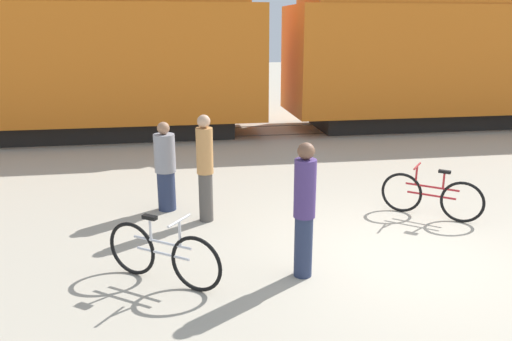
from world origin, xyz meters
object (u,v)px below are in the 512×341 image
(bicycle_maroon, at_px, (431,196))
(person_in_purple, at_px, (304,209))
(person_in_tan, at_px, (205,167))
(person_in_grey, at_px, (165,167))
(freight_train, at_px, (276,42))
(bicycle_silver, at_px, (163,255))

(bicycle_maroon, distance_m, person_in_purple, 3.30)
(bicycle_maroon, bearing_deg, person_in_tan, 173.29)
(person_in_purple, bearing_deg, person_in_grey, 123.78)
(person_in_tan, height_order, person_in_grey, person_in_tan)
(person_in_grey, bearing_deg, person_in_tan, -106.35)
(freight_train, bearing_deg, bicycle_maroon, -81.29)
(freight_train, distance_m, person_in_grey, 7.79)
(bicycle_silver, distance_m, person_in_tan, 2.27)
(bicycle_silver, height_order, person_in_grey, person_in_grey)
(bicycle_silver, distance_m, person_in_purple, 1.93)
(bicycle_silver, relative_size, person_in_purple, 0.80)
(freight_train, distance_m, bicycle_silver, 10.35)
(person_in_tan, bearing_deg, bicycle_silver, 44.25)
(bicycle_maroon, distance_m, person_in_grey, 4.72)
(person_in_tan, xyz_separation_m, person_in_grey, (-0.67, 0.65, -0.15))
(freight_train, xyz_separation_m, person_in_purple, (-1.54, -9.59, -1.82))
(bicycle_maroon, xyz_separation_m, bicycle_silver, (-4.59, -1.63, 0.01))
(bicycle_maroon, relative_size, person_in_tan, 0.75)
(person_in_tan, height_order, person_in_purple, person_in_tan)
(bicycle_maroon, xyz_separation_m, person_in_tan, (-3.90, 0.46, 0.57))
(bicycle_silver, relative_size, person_in_grey, 0.90)
(freight_train, bearing_deg, person_in_tan, -109.98)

